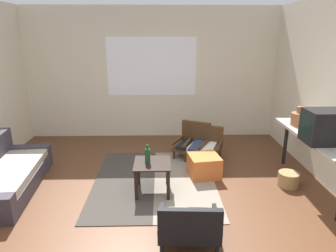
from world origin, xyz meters
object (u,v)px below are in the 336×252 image
(armchair_striped_foreground, at_px, (189,225))
(console_shelf, at_px, (312,141))
(crt_television, at_px, (326,127))
(ottoman_orange, at_px, (204,166))
(wicker_basket, at_px, (288,179))
(armchair_corner, at_px, (204,144))
(couch, at_px, (4,176))
(coffee_table, at_px, (152,169))
(glass_bottle, at_px, (148,155))
(armchair_by_window, at_px, (193,141))
(clay_vase, at_px, (299,118))

(armchair_striped_foreground, relative_size, console_shelf, 0.37)
(crt_television, bearing_deg, ottoman_orange, 154.28)
(console_shelf, relative_size, wicker_basket, 6.05)
(armchair_corner, bearing_deg, armchair_striped_foreground, -101.54)
(couch, height_order, armchair_striped_foreground, couch)
(coffee_table, height_order, glass_bottle, glass_bottle)
(console_shelf, height_order, wicker_basket, console_shelf)
(armchair_corner, height_order, ottoman_orange, armchair_corner)
(armchair_by_window, bearing_deg, wicker_basket, -43.63)
(crt_television, relative_size, glass_bottle, 2.02)
(clay_vase, bearing_deg, armchair_corner, 153.43)
(armchair_striped_foreground, distance_m, armchair_corner, 2.44)
(coffee_table, bearing_deg, armchair_by_window, 62.75)
(armchair_corner, height_order, glass_bottle, glass_bottle)
(wicker_basket, bearing_deg, clay_vase, 60.29)
(armchair_corner, height_order, wicker_basket, armchair_corner)
(armchair_striped_foreground, xyz_separation_m, ottoman_orange, (0.38, 1.64, -0.08))
(armchair_striped_foreground, height_order, clay_vase, clay_vase)
(armchair_striped_foreground, bearing_deg, ottoman_orange, 76.84)
(coffee_table, relative_size, crt_television, 0.98)
(glass_bottle, bearing_deg, armchair_striped_foreground, -67.85)
(crt_television, bearing_deg, armchair_corner, 132.82)
(coffee_table, bearing_deg, console_shelf, 2.60)
(armchair_by_window, relative_size, clay_vase, 2.54)
(coffee_table, relative_size, armchair_corner, 0.68)
(ottoman_orange, height_order, wicker_basket, ottoman_orange)
(armchair_by_window, height_order, armchair_striped_foreground, armchair_by_window)
(console_shelf, bearing_deg, coffee_table, -177.40)
(console_shelf, bearing_deg, armchair_corner, 139.62)
(couch, height_order, armchair_by_window, couch)
(couch, xyz_separation_m, crt_television, (4.35, -0.32, 0.81))
(couch, height_order, wicker_basket, couch)
(crt_television, distance_m, clay_vase, 0.78)
(console_shelf, distance_m, clay_vase, 0.51)
(coffee_table, height_order, armchair_corner, armchair_corner)
(armchair_by_window, height_order, console_shelf, console_shelf)
(armchair_by_window, distance_m, armchair_corner, 0.23)
(couch, xyz_separation_m, glass_bottle, (2.06, -0.12, 0.35))
(coffee_table, distance_m, ottoman_orange, 0.95)
(glass_bottle, bearing_deg, crt_television, -4.98)
(crt_television, bearing_deg, coffee_table, 174.83)
(console_shelf, height_order, crt_television, crt_television)
(clay_vase, bearing_deg, crt_television, -90.23)
(armchair_striped_foreground, relative_size, wicker_basket, 2.23)
(crt_television, bearing_deg, console_shelf, 89.40)
(console_shelf, distance_m, crt_television, 0.43)
(armchair_striped_foreground, height_order, ottoman_orange, armchair_striped_foreground)
(ottoman_orange, relative_size, console_shelf, 0.25)
(armchair_by_window, height_order, ottoman_orange, armchair_by_window)
(armchair_corner, relative_size, ottoman_orange, 1.70)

